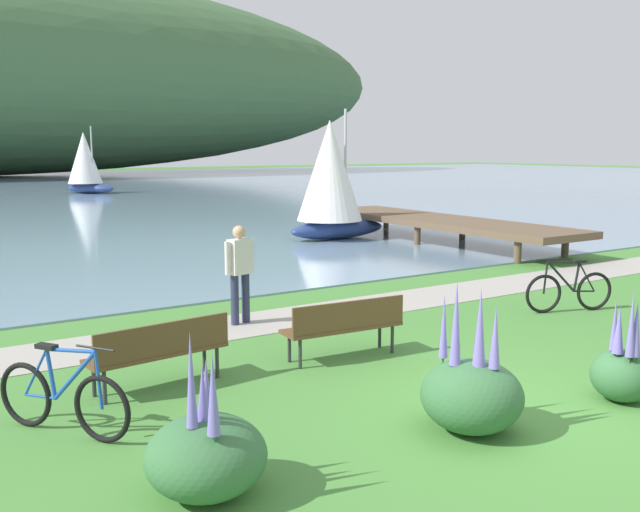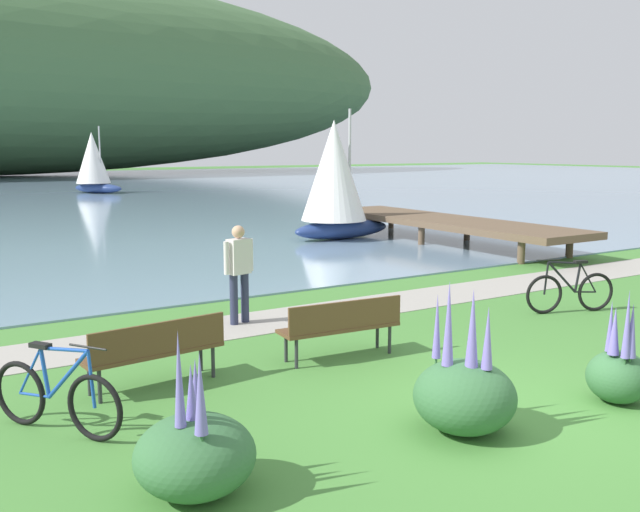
% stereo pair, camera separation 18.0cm
% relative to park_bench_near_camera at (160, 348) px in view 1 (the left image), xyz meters
% --- Properties ---
extents(ground_plane, '(200.00, 200.00, 0.00)m').
position_rel_park_bench_near_camera_xyz_m(ground_plane, '(3.20, -2.94, -0.52)').
color(ground_plane, '#478438').
extents(shoreline_path, '(60.00, 1.50, 0.01)m').
position_rel_park_bench_near_camera_xyz_m(shoreline_path, '(3.20, 2.25, -0.52)').
color(shoreline_path, '#A39E93').
rests_on(shoreline_path, ground).
extents(park_bench_near_camera, '(1.84, 0.67, 0.88)m').
position_rel_park_bench_near_camera_xyz_m(park_bench_near_camera, '(0.00, 0.00, 0.00)').
color(park_bench_near_camera, brown).
rests_on(park_bench_near_camera, ground).
extents(park_bench_further_along, '(1.83, 0.61, 0.88)m').
position_rel_park_bench_near_camera_xyz_m(park_bench_further_along, '(2.66, -0.24, 0.00)').
color(park_bench_further_along, brown).
rests_on(park_bench_further_along, ground).
extents(bicycle_leaning_near_bench, '(1.69, 0.65, 1.01)m').
position_rel_park_bench_near_camera_xyz_m(bicycle_leaning_near_bench, '(7.81, -0.10, -0.12)').
color(bicycle_leaning_near_bench, black).
rests_on(bicycle_leaning_near_bench, ground).
extents(bicycle_beside_path, '(1.03, 1.51, 1.01)m').
position_rel_park_bench_near_camera_xyz_m(bicycle_beside_path, '(-1.36, -0.80, -0.12)').
color(bicycle_beside_path, black).
rests_on(bicycle_beside_path, ground).
extents(person_at_shoreline, '(0.60, 0.30, 1.71)m').
position_rel_park_bench_near_camera_xyz_m(person_at_shoreline, '(2.29, 2.37, 0.46)').
color(person_at_shoreline, '#282D47').
rests_on(person_at_shoreline, ground).
extents(echium_bush_closest_to_camera, '(1.10, 1.10, 1.65)m').
position_rel_park_bench_near_camera_xyz_m(echium_bush_closest_to_camera, '(2.33, -3.07, -0.10)').
color(echium_bush_closest_to_camera, '#386B3D').
rests_on(echium_bush_closest_to_camera, ground).
extents(echium_bush_beside_closest, '(1.07, 1.07, 1.52)m').
position_rel_park_bench_near_camera_xyz_m(echium_bush_beside_closest, '(-0.61, -2.83, -0.14)').
color(echium_bush_beside_closest, '#386B3D').
rests_on(echium_bush_beside_closest, ground).
extents(echium_bush_mid_cluster, '(0.74, 0.74, 1.42)m').
position_rel_park_bench_near_camera_xyz_m(echium_bush_mid_cluster, '(4.49, -3.41, -0.15)').
color(echium_bush_mid_cluster, '#386B3D').
rests_on(echium_bush_mid_cluster, ground).
extents(sailboat_nearest_to_shore, '(3.60, 2.15, 4.22)m').
position_rel_park_bench_near_camera_xyz_m(sailboat_nearest_to_shore, '(9.66, 10.62, 1.50)').
color(sailboat_nearest_to_shore, navy).
rests_on(sailboat_nearest_to_shore, bay_water).
extents(sailboat_toward_hillside, '(3.24, 3.64, 4.37)m').
position_rel_park_bench_near_camera_xyz_m(sailboat_toward_hillside, '(8.96, 38.61, 1.57)').
color(sailboat_toward_hillside, navy).
rests_on(sailboat_toward_hillside, bay_water).
extents(pier_dock, '(2.40, 10.00, 0.80)m').
position_rel_park_bench_near_camera_xyz_m(pier_dock, '(12.20, 8.14, 0.17)').
color(pier_dock, brown).
rests_on(pier_dock, ground).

